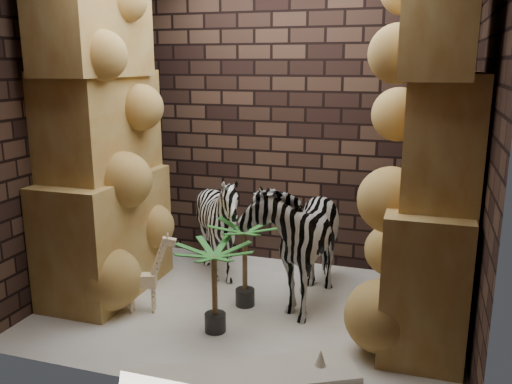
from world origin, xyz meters
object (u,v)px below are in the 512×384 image
(giraffe_toy, at_px, (141,272))
(palm_front, at_px, (245,264))
(zebra_left, at_px, (219,230))
(palm_back, at_px, (215,288))
(zebra_right, at_px, (297,226))
(surfboard, at_px, (240,376))

(giraffe_toy, xyz_separation_m, palm_front, (0.80, 0.38, 0.03))
(zebra_left, height_order, palm_back, zebra_left)
(zebra_right, relative_size, giraffe_toy, 1.92)
(palm_front, relative_size, palm_back, 1.06)
(zebra_right, height_order, giraffe_toy, zebra_right)
(giraffe_toy, distance_m, palm_front, 0.89)
(giraffe_toy, height_order, palm_front, palm_front)
(zebra_left, height_order, palm_front, zebra_left)
(palm_back, bearing_deg, surfboard, -54.40)
(zebra_right, xyz_separation_m, zebra_left, (-0.84, 0.26, -0.20))
(giraffe_toy, relative_size, palm_back, 0.99)
(zebra_right, height_order, surfboard, zebra_right)
(palm_front, bearing_deg, surfboard, -72.76)
(zebra_left, xyz_separation_m, palm_front, (0.45, -0.53, -0.11))
(zebra_left, distance_m, surfboard, 1.87)
(zebra_right, xyz_separation_m, palm_front, (-0.40, -0.27, -0.31))
(palm_front, bearing_deg, zebra_right, 34.12)
(zebra_left, xyz_separation_m, giraffe_toy, (-0.35, -0.91, -0.14))
(surfboard, bearing_deg, giraffe_toy, 120.24)
(zebra_right, relative_size, surfboard, 0.86)
(zebra_right, bearing_deg, surfboard, -90.80)
(giraffe_toy, distance_m, surfboard, 1.39)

